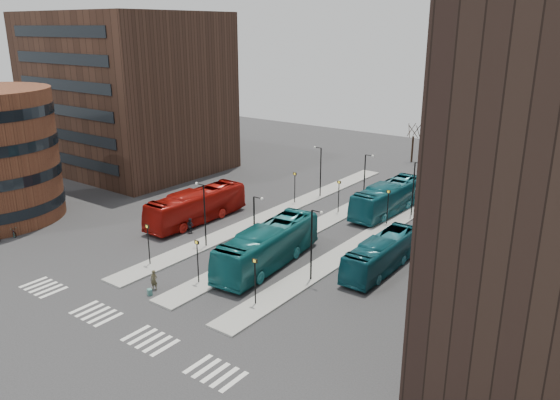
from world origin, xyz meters
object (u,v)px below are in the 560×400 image
Objects in this scene: teal_bus_c at (382,254)px; traveller at (154,280)px; suitcase at (150,292)px; teal_bus_a at (268,246)px; red_bus at (197,206)px; commuter_c at (215,258)px; commuter_b at (231,270)px; teal_bus_b at (388,198)px; teal_bus_d at (470,183)px; bicycle_far at (12,232)px; commuter_a at (190,225)px.

traveller is (-12.79, -14.25, -0.65)m from teal_bus_c.
suitcase is 0.04× the size of teal_bus_a.
red_bus is 7.62× the size of traveller.
teal_bus_a reaches higher than commuter_c.
red_bus is 14.75m from commuter_b.
teal_bus_b is at bearing -12.42° from commuter_b.
teal_bus_a is at bearing -102.32° from teal_bus_d.
commuter_b is at bearing 86.28° from suitcase.
traveller reaches higher than bicycle_far.
traveller is at bearing 124.15° from commuter_a.
commuter_a reaches higher than bicycle_far.
commuter_a is 0.86× the size of commuter_c.
teal_bus_d is at bearing 68.54° from teal_bus_b.
red_bus is at bearing -126.25° from teal_bus_d.
bicycle_far is at bearing -127.29° from teal_bus_d.
suitcase is at bearing -1.06° from commuter_c.
commuter_c is at bearing -71.35° from bicycle_far.
teal_bus_d reaches higher than traveller.
red_bus is 1.07× the size of teal_bus_d.
red_bus is 8.33× the size of commuter_b.
teal_bus_a is 4.16m from commuter_b.
teal_bus_d reaches higher than commuter_b.
commuter_a is 11.72m from commuter_b.
suitcase is at bearing 147.45° from commuter_b.
suitcase is at bearing -99.60° from teal_bus_b.
bicycle_far reaches higher than suitcase.
bicycle_far is at bearing -156.74° from suitcase.
commuter_a is at bearing -121.13° from teal_bus_d.
red_bus is at bearing 50.67° from commuter_b.
red_bus is 6.92× the size of bicycle_far.
suitcase is 0.28× the size of bicycle_far.
teal_bus_a is 7.27× the size of commuter_c.
bicycle_far is (-11.84, -14.21, -1.28)m from red_bus.
red_bus is at bearing 104.39° from traveller.
teal_bus_d is at bearing 53.56° from red_bus.
commuter_c is at bearing 69.06° from commuter_b.
bicycle_far is at bearing 163.74° from traveller.
commuter_b is 0.83× the size of bicycle_far.
bicycle_far is at bearing -129.38° from red_bus.
teal_bus_c is 5.82× the size of bicycle_far.
commuter_c is at bearing 108.11° from suitcase.
traveller is 12.64m from commuter_a.
bicycle_far is at bearing -156.31° from teal_bus_c.
teal_bus_d is 6.52× the size of commuter_c.
red_bus is 1.01× the size of teal_bus_b.
traveller is 0.91× the size of bicycle_far.
commuter_a is at bearing -56.25° from red_bus.
suitcase is 0.31× the size of traveller.
teal_bus_d is at bearing 98.32° from suitcase.
teal_bus_c reaches higher than commuter_b.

